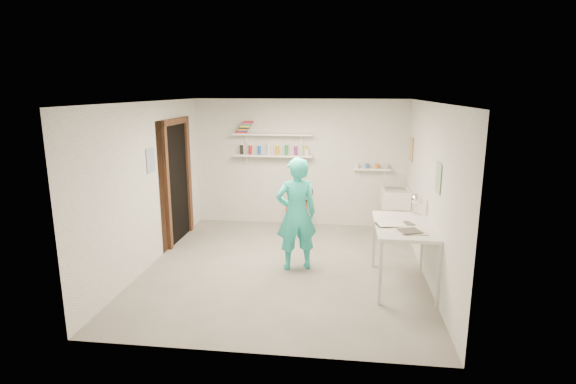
# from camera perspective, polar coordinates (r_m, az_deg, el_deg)

# --- Properties ---
(floor) EXTENTS (4.00, 4.50, 0.02)m
(floor) POSITION_cam_1_polar(r_m,az_deg,el_deg) (6.74, -0.42, -9.58)
(floor) COLOR slate
(floor) RESTS_ON ground
(ceiling) EXTENTS (4.00, 4.50, 0.02)m
(ceiling) POSITION_cam_1_polar(r_m,az_deg,el_deg) (6.23, -0.46, 11.46)
(ceiling) COLOR silver
(ceiling) RESTS_ON wall_back
(wall_back) EXTENTS (4.00, 0.02, 2.40)m
(wall_back) POSITION_cam_1_polar(r_m,az_deg,el_deg) (8.58, 1.53, 3.73)
(wall_back) COLOR silver
(wall_back) RESTS_ON ground
(wall_front) EXTENTS (4.00, 0.02, 2.40)m
(wall_front) POSITION_cam_1_polar(r_m,az_deg,el_deg) (4.22, -4.46, -6.01)
(wall_front) COLOR silver
(wall_front) RESTS_ON ground
(wall_left) EXTENTS (0.02, 4.50, 2.40)m
(wall_left) POSITION_cam_1_polar(r_m,az_deg,el_deg) (6.92, -17.17, 0.93)
(wall_left) COLOR silver
(wall_left) RESTS_ON ground
(wall_right) EXTENTS (0.02, 4.50, 2.40)m
(wall_right) POSITION_cam_1_polar(r_m,az_deg,el_deg) (6.43, 17.60, 0.03)
(wall_right) COLOR silver
(wall_right) RESTS_ON ground
(doorway_recess) EXTENTS (0.02, 0.90, 2.00)m
(doorway_recess) POSITION_cam_1_polar(r_m,az_deg,el_deg) (7.90, -13.88, 1.08)
(doorway_recess) COLOR black
(doorway_recess) RESTS_ON wall_left
(corridor_box) EXTENTS (1.40, 1.50, 2.10)m
(corridor_box) POSITION_cam_1_polar(r_m,az_deg,el_deg) (8.17, -18.55, 1.53)
(corridor_box) COLOR brown
(corridor_box) RESTS_ON ground
(door_lintel) EXTENTS (0.06, 1.05, 0.10)m
(door_lintel) POSITION_cam_1_polar(r_m,az_deg,el_deg) (7.76, -14.16, 8.69)
(door_lintel) COLOR brown
(door_lintel) RESTS_ON wall_left
(door_jamb_near) EXTENTS (0.06, 0.10, 2.00)m
(door_jamb_near) POSITION_cam_1_polar(r_m,az_deg,el_deg) (7.44, -15.08, 0.29)
(door_jamb_near) COLOR brown
(door_jamb_near) RESTS_ON ground
(door_jamb_far) EXTENTS (0.06, 0.10, 2.00)m
(door_jamb_far) POSITION_cam_1_polar(r_m,az_deg,el_deg) (8.36, -12.54, 1.78)
(door_jamb_far) COLOR brown
(door_jamb_far) RESTS_ON ground
(shelf_lower) EXTENTS (1.50, 0.22, 0.03)m
(shelf_lower) POSITION_cam_1_polar(r_m,az_deg,el_deg) (8.49, -1.92, 4.65)
(shelf_lower) COLOR white
(shelf_lower) RESTS_ON wall_back
(shelf_upper) EXTENTS (1.50, 0.22, 0.03)m
(shelf_upper) POSITION_cam_1_polar(r_m,az_deg,el_deg) (8.45, -1.94, 7.34)
(shelf_upper) COLOR white
(shelf_upper) RESTS_ON wall_back
(ledge_shelf) EXTENTS (0.70, 0.14, 0.03)m
(ledge_shelf) POSITION_cam_1_polar(r_m,az_deg,el_deg) (8.48, 10.59, 2.86)
(ledge_shelf) COLOR white
(ledge_shelf) RESTS_ON wall_back
(poster_left) EXTENTS (0.01, 0.28, 0.36)m
(poster_left) POSITION_cam_1_polar(r_m,az_deg,el_deg) (6.90, -17.03, 3.86)
(poster_left) COLOR #334C7F
(poster_left) RESTS_ON wall_left
(poster_right_a) EXTENTS (0.01, 0.34, 0.42)m
(poster_right_a) POSITION_cam_1_polar(r_m,az_deg,el_deg) (8.12, 15.38, 5.25)
(poster_right_a) COLOR #995933
(poster_right_a) RESTS_ON wall_right
(poster_right_b) EXTENTS (0.01, 0.30, 0.38)m
(poster_right_b) POSITION_cam_1_polar(r_m,az_deg,el_deg) (5.84, 18.54, 1.71)
(poster_right_b) COLOR #3F724C
(poster_right_b) RESTS_ON wall_right
(belfast_sink) EXTENTS (0.48, 0.60, 0.30)m
(belfast_sink) POSITION_cam_1_polar(r_m,az_deg,el_deg) (8.15, 13.46, -0.71)
(belfast_sink) COLOR white
(belfast_sink) RESTS_ON wall_right
(man) EXTENTS (0.70, 0.57, 1.65)m
(man) POSITION_cam_1_polar(r_m,az_deg,el_deg) (6.44, 1.07, -2.81)
(man) COLOR #26C2B0
(man) RESTS_ON ground
(wall_clock) EXTENTS (0.29, 0.13, 0.30)m
(wall_clock) POSITION_cam_1_polar(r_m,az_deg,el_deg) (6.57, 1.90, -0.04)
(wall_clock) COLOR beige
(wall_clock) RESTS_ON man
(wooden_chair) EXTENTS (0.41, 0.39, 0.85)m
(wooden_chair) POSITION_cam_1_polar(r_m,az_deg,el_deg) (8.33, 1.15, -1.99)
(wooden_chair) COLOR brown
(wooden_chair) RESTS_ON ground
(work_table) EXTENTS (0.77, 1.28, 0.85)m
(work_table) POSITION_cam_1_polar(r_m,az_deg,el_deg) (6.18, 14.42, -7.79)
(work_table) COLOR silver
(work_table) RESTS_ON ground
(desk_lamp) EXTENTS (0.16, 0.16, 0.16)m
(desk_lamp) POSITION_cam_1_polar(r_m,az_deg,el_deg) (6.51, 16.03, -0.89)
(desk_lamp) COLOR silver
(desk_lamp) RESTS_ON work_table
(spray_cans) EXTENTS (1.29, 0.06, 0.17)m
(spray_cans) POSITION_cam_1_polar(r_m,az_deg,el_deg) (8.48, -1.93, 5.32)
(spray_cans) COLOR black
(spray_cans) RESTS_ON shelf_lower
(book_stack) EXTENTS (0.32, 0.14, 0.22)m
(book_stack) POSITION_cam_1_polar(r_m,az_deg,el_deg) (8.53, -5.50, 8.20)
(book_stack) COLOR red
(book_stack) RESTS_ON shelf_upper
(ledge_pots) EXTENTS (0.48, 0.07, 0.09)m
(ledge_pots) POSITION_cam_1_polar(r_m,az_deg,el_deg) (8.47, 10.60, 3.26)
(ledge_pots) COLOR silver
(ledge_pots) RESTS_ON ledge_shelf
(papers) EXTENTS (0.30, 0.22, 0.03)m
(papers) POSITION_cam_1_polar(r_m,az_deg,el_deg) (6.04, 14.66, -3.88)
(papers) COLOR silver
(papers) RESTS_ON work_table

